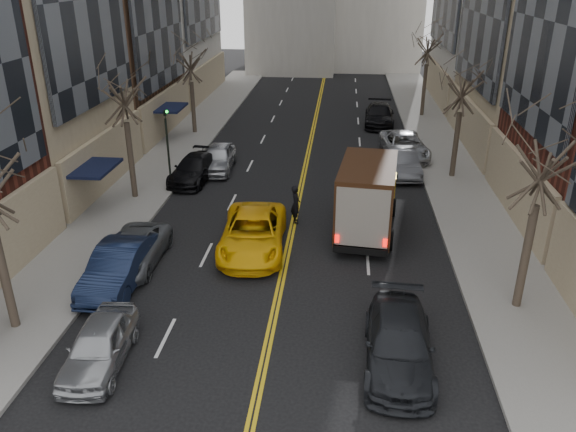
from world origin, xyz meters
name	(u,v)px	position (x,y,z in m)	size (l,w,h in m)	color
sidewalk_left	(169,157)	(-9.00, 27.00, 0.07)	(4.00, 66.00, 0.15)	slate
sidewalk_right	(449,166)	(9.00, 27.00, 0.07)	(4.00, 66.00, 0.15)	slate
tree_lf_mid	(121,75)	(-8.80, 20.00, 6.60)	(3.20, 3.20, 8.91)	#382D23
tree_lf_far	(189,51)	(-8.80, 33.00, 6.02)	(3.20, 3.20, 8.12)	#382D23
tree_rt_near	(549,138)	(8.80, 11.00, 6.45)	(3.20, 3.20, 8.71)	#382D23
tree_rt_mid	(465,72)	(8.80, 25.00, 6.17)	(3.20, 3.20, 8.32)	#382D23
tree_rt_far	(430,32)	(8.80, 40.00, 6.74)	(3.20, 3.20, 9.11)	#382D23
traffic_signal	(167,139)	(-7.39, 22.00, 2.82)	(0.29, 0.26, 4.70)	black
ups_truck	(367,197)	(3.48, 17.09, 1.77)	(3.14, 6.63, 3.51)	black
observer_sedan	(399,343)	(4.20, 7.42, 0.75)	(2.32, 5.24, 1.50)	black
taxi	(253,233)	(-1.52, 14.70, 0.82)	(2.72, 5.91, 1.64)	#F3B40A
pedestrian	(296,204)	(0.09, 17.80, 0.96)	(0.70, 0.46, 1.91)	black
parked_lf_a	(99,345)	(-5.10, 6.50, 0.70)	(1.66, 4.13, 1.41)	#A6AAAE
parked_lf_b	(118,267)	(-6.30, 11.23, 0.80)	(1.70, 4.89, 1.61)	#101932
parked_lf_c	(133,250)	(-6.30, 12.86, 0.67)	(2.21, 4.80, 1.33)	#53565B
parked_lf_d	(194,169)	(-6.30, 23.13, 0.71)	(2.00, 4.93, 1.43)	black
parked_lf_e	(218,158)	(-5.29, 25.07, 0.78)	(1.85, 4.59, 1.56)	#AAADB2
parked_rt_a	(402,162)	(5.87, 25.34, 0.77)	(1.62, 4.65, 1.53)	#4D4F55
parked_rt_b	(404,145)	(6.30, 28.78, 0.79)	(2.63, 5.70, 1.58)	#B8BBC0
parked_rt_c	(379,115)	(5.10, 36.92, 0.79)	(2.22, 5.47, 1.59)	black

